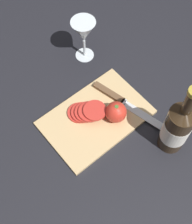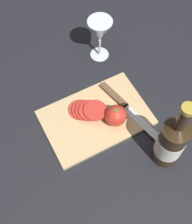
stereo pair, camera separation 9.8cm
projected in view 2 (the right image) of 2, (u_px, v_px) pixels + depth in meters
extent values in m
plane|color=black|center=(100.00, 125.00, 1.00)|extent=(3.00, 3.00, 0.00)
cube|color=tan|center=(96.00, 117.00, 1.01)|extent=(0.34, 0.22, 0.01)
cylinder|color=#332314|center=(170.00, 144.00, 0.87)|extent=(0.08, 0.08, 0.18)
cone|color=#332314|center=(178.00, 128.00, 0.78)|extent=(0.07, 0.07, 0.02)
cylinder|color=#332314|center=(183.00, 119.00, 0.74)|extent=(0.03, 0.03, 0.08)
cylinder|color=#B29933|center=(188.00, 109.00, 0.70)|extent=(0.03, 0.03, 0.01)
cylinder|color=white|center=(170.00, 144.00, 0.88)|extent=(0.08, 0.08, 0.08)
cylinder|color=silver|center=(100.00, 54.00, 1.14)|extent=(0.07, 0.07, 0.00)
cylinder|color=silver|center=(100.00, 47.00, 1.11)|extent=(0.01, 0.01, 0.07)
cone|color=silver|center=(100.00, 31.00, 1.04)|extent=(0.08, 0.08, 0.09)
cone|color=beige|center=(100.00, 36.00, 1.06)|extent=(0.04, 0.04, 0.04)
sphere|color=red|center=(115.00, 116.00, 0.97)|extent=(0.07, 0.07, 0.07)
cylinder|color=#47702D|center=(116.00, 111.00, 0.94)|extent=(0.01, 0.01, 0.01)
cube|color=silver|center=(143.00, 124.00, 0.99)|extent=(0.06, 0.16, 0.00)
cube|color=silver|center=(126.00, 107.00, 1.01)|extent=(0.02, 0.02, 0.01)
cube|color=brown|center=(114.00, 96.00, 1.03)|extent=(0.05, 0.12, 0.01)
cylinder|color=red|center=(80.00, 110.00, 1.01)|extent=(0.07, 0.07, 0.01)
cylinder|color=red|center=(83.00, 110.00, 1.00)|extent=(0.07, 0.07, 0.01)
cylinder|color=red|center=(87.00, 110.00, 0.99)|extent=(0.07, 0.07, 0.01)
cylinder|color=red|center=(90.00, 111.00, 0.98)|extent=(0.07, 0.07, 0.01)
cylinder|color=red|center=(94.00, 111.00, 0.98)|extent=(0.07, 0.07, 0.01)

